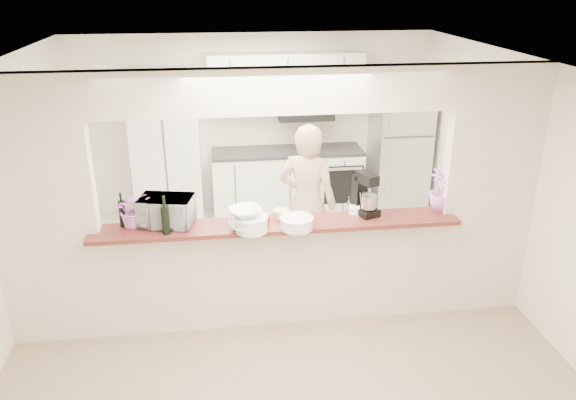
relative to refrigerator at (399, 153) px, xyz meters
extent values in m
plane|color=tan|center=(-2.05, -2.65, -0.85)|extent=(6.00, 6.00, 0.00)
cube|color=beige|center=(-2.05, -1.10, -0.84)|extent=(5.00, 2.90, 0.01)
cube|color=beige|center=(-4.10, -2.65, 0.40)|extent=(0.90, 0.15, 2.50)
cube|color=beige|center=(0.00, -2.65, 0.40)|extent=(0.90, 0.15, 2.50)
cube|color=beige|center=(-2.05, -2.65, 1.45)|extent=(3.20, 0.15, 0.40)
cube|color=beige|center=(-2.05, -2.65, -0.32)|extent=(3.20, 0.15, 1.05)
cube|color=maroon|center=(-2.05, -2.70, 0.22)|extent=(3.40, 0.38, 0.04)
cube|color=silver|center=(-3.25, 0.05, 0.20)|extent=(0.90, 0.60, 2.10)
cube|color=silver|center=(-1.60, 0.05, -0.40)|extent=(2.10, 0.60, 0.90)
cube|color=#2D2C2F|center=(-1.60, 0.05, 0.07)|extent=(2.10, 0.62, 0.04)
cube|color=silver|center=(-1.60, 0.18, 1.02)|extent=(2.10, 0.35, 0.75)
cube|color=black|center=(-1.35, 0.07, 0.59)|extent=(0.75, 0.45, 0.12)
cube|color=black|center=(-0.85, -0.25, -0.35)|extent=(0.55, 0.02, 0.55)
cube|color=silver|center=(0.00, 0.00, 0.00)|extent=(0.75, 0.70, 1.70)
imported|color=pink|center=(-3.35, -2.60, 0.41)|extent=(0.36, 0.33, 0.34)
cylinder|color=black|center=(-3.45, -2.58, 0.36)|extent=(0.06, 0.06, 0.24)
cylinder|color=black|center=(-3.45, -2.58, 0.52)|extent=(0.02, 0.02, 0.08)
cylinder|color=black|center=(-3.05, -2.80, 0.37)|extent=(0.07, 0.07, 0.26)
cylinder|color=black|center=(-3.05, -2.80, 0.55)|extent=(0.02, 0.02, 0.09)
imported|color=#B8B8BD|center=(-3.06, -2.60, 0.37)|extent=(0.54, 0.42, 0.26)
imported|color=white|center=(-2.35, -2.82, 0.34)|extent=(0.35, 0.35, 0.21)
cylinder|color=white|center=(-2.30, -2.84, 0.30)|extent=(0.29, 0.29, 0.13)
cylinder|color=white|center=(-2.30, -2.84, 0.37)|extent=(0.30, 0.30, 0.01)
cylinder|color=white|center=(-1.89, -2.84, 0.29)|extent=(0.30, 0.30, 0.10)
cylinder|color=white|center=(-1.89, -2.84, 0.34)|extent=(0.31, 0.31, 0.01)
cylinder|color=maroon|center=(-2.20, -2.68, 0.28)|extent=(0.15, 0.15, 0.07)
cylinder|color=#CBBD8F|center=(-2.00, -2.57, 0.28)|extent=(0.15, 0.15, 0.07)
cube|color=silver|center=(-1.25, -2.60, 0.25)|extent=(0.27, 0.20, 0.01)
cube|color=white|center=(-1.25, -2.60, 0.28)|extent=(0.12, 0.12, 0.06)
cube|color=black|center=(-1.20, -2.60, 0.27)|extent=(0.26, 0.32, 0.07)
cube|color=black|center=(-1.24, -2.51, 0.46)|extent=(0.15, 0.13, 0.29)
cube|color=black|center=(-1.20, -2.61, 0.60)|extent=(0.20, 0.26, 0.10)
cylinder|color=#B7B7BC|center=(-1.18, -2.65, 0.39)|extent=(0.14, 0.14, 0.13)
imported|color=#C774D8|center=(-0.45, -2.60, 0.45)|extent=(0.25, 0.25, 0.42)
imported|color=#D6AC8B|center=(-1.62, -1.82, 0.04)|extent=(0.77, 0.66, 1.78)
camera|label=1|loc=(-2.57, -7.39, 2.38)|focal=35.00mm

